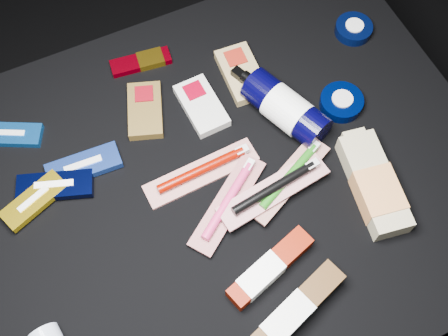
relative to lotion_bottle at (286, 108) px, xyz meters
name	(u,v)px	position (x,y,z in m)	size (l,w,h in m)	color
ground	(220,249)	(-0.16, -0.07, -0.43)	(3.00, 3.00, 0.00)	black
cloth_table	(220,220)	(-0.16, -0.07, -0.23)	(0.98, 0.78, 0.40)	black
luna_bar_0	(9,135)	(-0.48, 0.18, -0.03)	(0.13, 0.09, 0.02)	blue
luna_bar_1	(84,166)	(-0.37, 0.06, -0.02)	(0.13, 0.06, 0.02)	#2449B3
luna_bar_2	(55,186)	(-0.43, 0.04, -0.02)	(0.14, 0.09, 0.02)	black
luna_bar_3	(34,201)	(-0.47, 0.03, -0.02)	(0.13, 0.08, 0.02)	#B79611
clif_bar_0	(145,108)	(-0.23, 0.12, -0.02)	(0.10, 0.13, 0.02)	brown
clif_bar_1	(200,104)	(-0.13, 0.09, -0.02)	(0.07, 0.12, 0.02)	silver
clif_bar_2	(241,72)	(-0.03, 0.12, -0.02)	(0.08, 0.13, 0.02)	#998250
power_bar	(144,61)	(-0.19, 0.23, -0.03)	(0.12, 0.05, 0.01)	maroon
lotion_bottle	(286,108)	(0.00, 0.00, 0.00)	(0.12, 0.21, 0.07)	black
cream_tin_upper	(354,29)	(0.22, 0.12, -0.02)	(0.07, 0.07, 0.02)	black
cream_tin_lower	(341,102)	(0.11, -0.02, -0.02)	(0.08, 0.08, 0.03)	black
bodywash_bottle	(374,186)	(0.07, -0.20, -0.01)	(0.10, 0.20, 0.04)	tan
toothbrush_pack_0	(203,171)	(-0.18, -0.04, -0.03)	(0.21, 0.06, 0.02)	beige
toothbrush_pack_1	(229,201)	(-0.17, -0.11, -0.02)	(0.19, 0.15, 0.02)	#A69D9A
toothbrush_pack_2	(290,177)	(-0.05, -0.12, -0.01)	(0.19, 0.12, 0.02)	#A59F9B
toothbrush_pack_3	(275,188)	(-0.09, -0.13, 0.00)	(0.21, 0.07, 0.02)	beige
toothpaste_carton_red	(267,271)	(-0.16, -0.25, -0.02)	(0.17, 0.08, 0.03)	#711000
toothpaste_carton_green	(294,312)	(-0.16, -0.33, -0.01)	(0.18, 0.09, 0.03)	#3F250E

